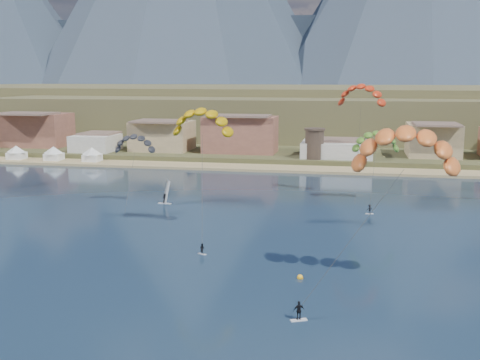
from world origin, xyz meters
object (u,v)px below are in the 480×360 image
Objects in this scene: kitesurfer_yellow at (202,118)px; buoy at (300,278)px; kitesurfer_green at (376,139)px; windsurfer at (165,196)px; kitesurfer_orange at (405,142)px; watchtower at (314,143)px.

kitesurfer_yellow is 31.26m from buoy.
windsurfer is (-40.13, -8.82, -11.29)m from kitesurfer_green.
kitesurfer_green is at bearing 91.83° from kitesurfer_orange.
kitesurfer_green is at bearing 77.75° from buoy.
kitesurfer_green is at bearing 12.39° from windsurfer.
watchtower is 11.30× the size of buoy.
watchtower is at bearing 80.58° from kitesurfer_yellow.
windsurfer is 6.10× the size of buoy.
windsurfer is at bearing 137.39° from kitesurfer_orange.
watchtower is 49.50m from kitesurfer_green.
buoy is at bearing -87.04° from watchtower.
kitesurfer_orange reaches higher than windsurfer.
kitesurfer_orange is 47.35m from kitesurfer_green.
buoy is (17.24, -18.75, -18.11)m from kitesurfer_yellow.
windsurfer is (-41.64, 38.31, -15.70)m from kitesurfer_orange.
kitesurfer_orange is 20.66m from buoy.
kitesurfer_yellow is 28.53m from windsurfer.
kitesurfer_orange is 58.72m from windsurfer.
kitesurfer_yellow reaches higher than kitesurfer_green.
kitesurfer_yellow reaches higher than buoy.
kitesurfer_orange is 30.37× the size of buoy.
kitesurfer_orange reaches higher than kitesurfer_green.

